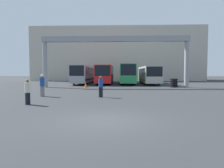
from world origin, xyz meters
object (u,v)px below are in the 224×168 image
object	(u,v)px
bus_slot_0	(84,73)
bus_slot_1	(105,73)
pedestrian_far_center	(28,91)
traffic_cone	(86,85)
bus_slot_2	(127,73)
pedestrian_mid_left	(42,85)
tire_stack	(174,83)
bus_slot_3	(149,74)
pedestrian_near_center	(101,86)

from	to	relation	value
bus_slot_0	bus_slot_1	xyz separation A→B (m)	(3.81, -0.07, -0.00)
pedestrian_far_center	traffic_cone	xyz separation A→B (m)	(1.30, 13.75, -0.47)
bus_slot_2	pedestrian_mid_left	xyz separation A→B (m)	(-7.76, -18.40, -0.94)
bus_slot_2	traffic_cone	size ratio (longest dim) A/B	14.98
tire_stack	bus_slot_2	bearing A→B (deg)	128.52
bus_slot_2	tire_stack	world-z (taller)	bus_slot_2
bus_slot_2	pedestrian_far_center	distance (m)	23.74
bus_slot_3	pedestrian_near_center	bearing A→B (deg)	-109.31
bus_slot_1	pedestrian_far_center	xyz separation A→B (m)	(-3.20, -23.22, -0.98)
pedestrian_far_center	pedestrian_near_center	distance (m)	5.69
pedestrian_mid_left	bus_slot_3	bearing A→B (deg)	33.32
pedestrian_far_center	bus_slot_3	bearing A→B (deg)	7.79
tire_stack	pedestrian_near_center	bearing A→B (deg)	-128.26
pedestrian_mid_left	tire_stack	xyz separation A→B (m)	(13.81, 10.80, -0.38)
traffic_cone	tire_stack	size ratio (longest dim) A/B	0.61
bus_slot_0	traffic_cone	distance (m)	9.84
pedestrian_far_center	traffic_cone	world-z (taller)	pedestrian_far_center
bus_slot_3	pedestrian_far_center	distance (m)	25.16
bus_slot_1	pedestrian_mid_left	xyz separation A→B (m)	(-3.94, -18.97, -0.83)
pedestrian_mid_left	traffic_cone	size ratio (longest dim) A/B	2.51
pedestrian_near_center	tire_stack	size ratio (longest dim) A/B	1.43
pedestrian_near_center	bus_slot_3	bearing A→B (deg)	93.34
bus_slot_2	tire_stack	size ratio (longest dim) A/B	9.19
pedestrian_mid_left	tire_stack	distance (m)	17.54
bus_slot_2	tire_stack	xyz separation A→B (m)	(6.05, -7.60, -1.32)
bus_slot_1	bus_slot_2	size ratio (longest dim) A/B	1.10
bus_slot_1	pedestrian_far_center	size ratio (longest dim) A/B	7.71
traffic_cone	bus_slot_1	bearing A→B (deg)	78.68
bus_slot_0	pedestrian_mid_left	xyz separation A→B (m)	(-0.13, -19.05, -0.84)
bus_slot_3	bus_slot_0	bearing A→B (deg)	177.02
pedestrian_far_center	pedestrian_near_center	xyz separation A→B (m)	(4.21, 3.83, 0.08)
bus_slot_2	traffic_cone	xyz separation A→B (m)	(-5.71, -8.90, -1.55)
bus_slot_3	traffic_cone	world-z (taller)	bus_slot_3
pedestrian_near_center	traffic_cone	distance (m)	10.36
bus_slot_3	pedestrian_mid_left	xyz separation A→B (m)	(-11.57, -18.45, -0.73)
bus_slot_3	pedestrian_far_center	bearing A→B (deg)	-115.50
tire_stack	pedestrian_mid_left	bearing A→B (deg)	-141.97
bus_slot_2	bus_slot_0	bearing A→B (deg)	175.19
bus_slot_0	pedestrian_near_center	xyz separation A→B (m)	(4.83, -19.47, -0.90)
bus_slot_3	tire_stack	xyz separation A→B (m)	(2.24, -7.65, -1.11)
pedestrian_mid_left	tire_stack	bearing A→B (deg)	13.44
bus_slot_3	traffic_cone	bearing A→B (deg)	-136.78
bus_slot_2	bus_slot_3	world-z (taller)	bus_slot_2
bus_slot_0	pedestrian_mid_left	bearing A→B (deg)	-90.40
bus_slot_1	bus_slot_2	xyz separation A→B (m)	(3.81, -0.57, 0.10)
bus_slot_2	bus_slot_3	distance (m)	3.82
bus_slot_0	traffic_cone	xyz separation A→B (m)	(1.92, -9.54, -1.45)
bus_slot_2	tire_stack	distance (m)	9.81
bus_slot_1	pedestrian_mid_left	distance (m)	19.39
bus_slot_0	traffic_cone	size ratio (longest dim) A/B	16.73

